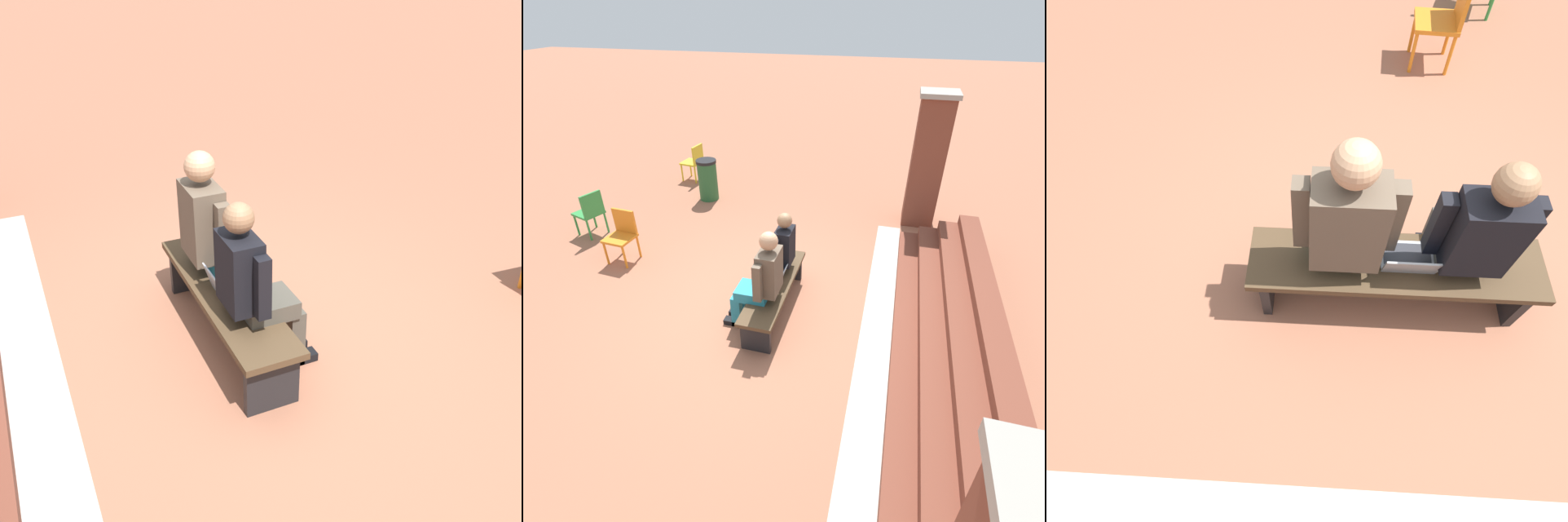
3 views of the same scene
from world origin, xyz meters
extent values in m
plane|color=#9E6047|center=(0.00, 0.00, 0.00)|extent=(60.00, 60.00, 0.00)
cube|color=#4C3823|center=(0.08, 0.13, 0.42)|extent=(1.80, 0.44, 0.05)
cube|color=black|center=(-0.72, 0.13, 0.20)|extent=(0.06, 0.37, 0.40)
cube|color=black|center=(0.88, 0.13, 0.20)|extent=(0.06, 0.37, 0.40)
cube|color=#4C473D|center=(-0.30, -0.04, 0.50)|extent=(0.31, 0.37, 0.13)
cube|color=#4C473D|center=(-0.38, -0.22, 0.23)|extent=(0.10, 0.11, 0.45)
cube|color=black|center=(-0.38, -0.27, 0.03)|extent=(0.10, 0.22, 0.06)
cube|color=#4C473D|center=(-0.22, -0.22, 0.23)|extent=(0.10, 0.11, 0.45)
cube|color=black|center=(-0.22, -0.27, 0.03)|extent=(0.10, 0.22, 0.06)
cube|color=black|center=(-0.30, 0.17, 0.83)|extent=(0.35, 0.22, 0.51)
cube|color=#195133|center=(-0.30, 0.05, 0.79)|extent=(0.05, 0.01, 0.31)
cube|color=black|center=(-0.52, 0.10, 0.81)|extent=(0.08, 0.09, 0.44)
cube|color=black|center=(-0.08, 0.10, 0.81)|extent=(0.08, 0.09, 0.44)
sphere|color=#8C6647|center=(-0.30, 0.17, 1.21)|extent=(0.20, 0.20, 0.20)
cube|color=teal|center=(0.41, -0.06, 0.51)|extent=(0.35, 0.41, 0.14)
cube|color=teal|center=(0.32, -0.26, 0.23)|extent=(0.11, 0.12, 0.45)
cube|color=black|center=(0.32, -0.32, 0.04)|extent=(0.11, 0.24, 0.07)
cube|color=teal|center=(0.50, -0.26, 0.23)|extent=(0.11, 0.12, 0.45)
cube|color=black|center=(0.50, -0.32, 0.04)|extent=(0.11, 0.24, 0.07)
cube|color=brown|center=(0.41, 0.17, 0.87)|extent=(0.39, 0.24, 0.57)
cube|color=brown|center=(0.17, 0.10, 0.85)|extent=(0.09, 0.10, 0.48)
cube|color=brown|center=(0.66, 0.10, 0.85)|extent=(0.09, 0.10, 0.48)
sphere|color=tan|center=(0.41, 0.17, 1.29)|extent=(0.22, 0.22, 0.22)
cube|color=#9EA0A5|center=(0.02, 0.09, 0.46)|extent=(0.32, 0.22, 0.02)
cube|color=#2D2D33|center=(0.02, 0.08, 0.47)|extent=(0.29, 0.15, 0.00)
cube|color=#9EA0A5|center=(0.02, 0.23, 0.57)|extent=(0.32, 0.07, 0.19)
cube|color=#33519E|center=(0.02, 0.22, 0.57)|extent=(0.28, 0.06, 0.17)
cube|color=orange|center=(-0.48, -2.63, 0.42)|extent=(0.45, 0.45, 0.04)
cylinder|color=orange|center=(-0.31, -2.82, 0.20)|extent=(0.04, 0.04, 0.40)
cylinder|color=orange|center=(-0.28, -2.46, 0.20)|extent=(0.04, 0.04, 0.40)
cylinder|color=orange|center=(-0.67, -2.80, 0.20)|extent=(0.04, 0.04, 0.40)
cylinder|color=orange|center=(-0.64, -2.44, 0.20)|extent=(0.04, 0.04, 0.40)
cylinder|color=#2D893D|center=(-1.25, -3.49, 0.20)|extent=(0.04, 0.04, 0.40)
camera|label=1|loc=(-3.44, 1.43, 2.87)|focal=42.00mm
camera|label=2|loc=(4.28, 1.43, 3.65)|focal=28.00mm
camera|label=3|loc=(0.55, 1.43, 2.56)|focal=28.00mm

